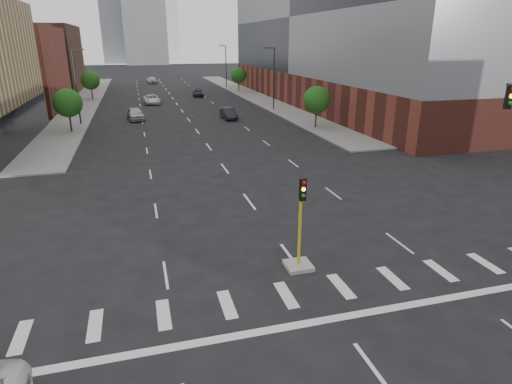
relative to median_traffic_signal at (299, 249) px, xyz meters
name	(u,v)px	position (x,y,z in m)	size (l,w,h in m)	color
sidewalk_left_far	(86,100)	(-15.00, 65.03, -0.90)	(5.00, 92.00, 0.15)	gray
sidewalk_right_far	(251,95)	(15.00, 65.03, -0.90)	(5.00, 92.00, 0.15)	gray
building_left_far_b	(25,59)	(-27.50, 83.03, 5.53)	(20.00, 24.00, 13.00)	brown
building_right_main	(358,34)	(29.50, 51.03, 10.03)	(24.00, 70.00, 22.00)	brown
tower_mid	(143,12)	(0.00, 191.03, 21.03)	(18.00, 18.00, 44.00)	slate
median_traffic_signal	(299,249)	(0.00, 0.00, 0.00)	(1.20, 1.20, 4.40)	#999993
streetlight_right_a	(273,76)	(13.41, 46.03, 4.04)	(1.60, 0.22, 9.07)	#2D2D30
streetlight_right_b	(226,64)	(13.41, 81.03, 4.04)	(1.60, 0.22, 9.07)	#2D2D30
streetlight_left	(76,84)	(-13.41, 41.03, 4.04)	(1.60, 0.22, 9.07)	#2D2D30
tree_left_near	(68,103)	(-14.00, 36.03, 2.42)	(3.20, 3.20, 4.85)	#382619
tree_left_far	(90,80)	(-14.00, 66.03, 2.42)	(3.20, 3.20, 4.85)	#382619
tree_right_near	(317,100)	(14.00, 31.03, 2.42)	(3.20, 3.20, 4.85)	#382619
tree_right_far	(239,75)	(14.00, 71.03, 2.42)	(3.20, 3.20, 4.85)	#382619
car_near_left	(135,114)	(-6.83, 42.81, -0.14)	(1.96, 4.88, 1.66)	#AFAFB4
car_mid_right	(229,113)	(5.29, 40.27, -0.24)	(1.55, 4.46, 1.47)	black
car_far_left	(152,99)	(-4.02, 58.08, -0.23)	(2.47, 5.35, 1.49)	white
car_deep_right	(198,93)	(4.86, 66.04, -0.30)	(1.90, 4.66, 1.35)	black
car_distant	(152,80)	(-2.28, 95.66, -0.12)	(2.02, 5.01, 1.71)	#BBBABF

